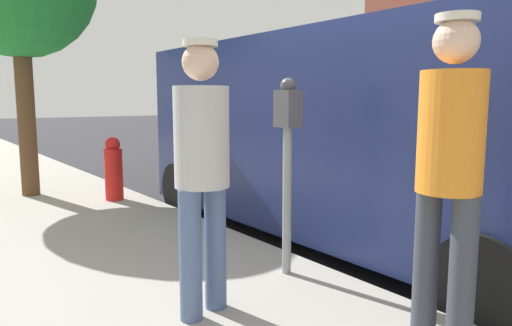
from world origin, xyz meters
TOP-DOWN VIEW (x-y plane):
  - ground_plane at (0.00, 0.00)m, footprint 80.00×80.00m
  - parking_meter_near at (1.35, -0.17)m, footprint 0.14×0.18m
  - pedestrian_in_gray at (2.23, 0.06)m, footprint 0.35×0.34m
  - pedestrian_in_orange at (1.37, 1.18)m, footprint 0.34×0.36m
  - parked_van at (-0.15, -0.93)m, footprint 2.13×5.20m
  - fire_hydrant at (1.45, -3.68)m, footprint 0.24×0.24m

SIDE VIEW (x-z plane):
  - ground_plane at x=0.00m, z-range 0.00..0.00m
  - fire_hydrant at x=1.45m, z-range 0.14..1.00m
  - pedestrian_in_gray at x=2.23m, z-range 0.28..1.99m
  - parked_van at x=-0.15m, z-range 0.08..2.23m
  - parking_meter_near at x=1.35m, z-range 0.42..1.94m
  - pedestrian_in_orange at x=1.37m, z-range 0.29..2.08m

